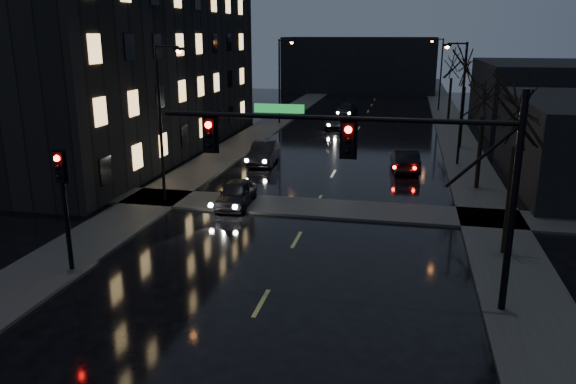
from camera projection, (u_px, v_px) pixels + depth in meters
The scene contains 21 objects.
sidewalk_left at pixel (244, 142), 45.46m from camera, with size 3.00×140.00×0.12m, color #2D2D2B.
sidewalk_right at pixel (462, 150), 42.07m from camera, with size 3.00×140.00×0.12m, color #2D2D2B.
sidewalk_cross at pixel (314, 208), 28.23m from camera, with size 40.00×3.00×0.12m, color #2D2D2B.
apartment_block at pixel (117, 69), 40.73m from camera, with size 12.00×30.00×12.00m, color black.
commercial_right_far at pixel (548, 95), 51.81m from camera, with size 12.00×18.00×6.00m, color black.
far_block at pixel (360, 65), 83.76m from camera, with size 22.00×10.00×8.00m, color black.
signal_mast at pixel (389, 157), 17.21m from camera, with size 11.11×0.41×7.00m.
signal_pole_left at pixel (63, 194), 19.98m from camera, with size 0.35×0.41×4.53m.
tree_near at pixel (521, 98), 20.64m from camera, with size 3.52×3.52×8.08m.
tree_mid_a at pixel (486, 85), 30.16m from camera, with size 3.30×3.30×7.58m.
tree_mid_b at pixel (467, 60), 41.24m from camera, with size 3.74×3.74×8.59m.
tree_far at pixel (453, 60), 54.57m from camera, with size 3.43×3.43×7.88m.
streetlight_l_near at pixel (164, 111), 27.99m from camera, with size 1.53×0.28×8.00m.
streetlight_l_far at pixel (282, 74), 53.41m from camera, with size 1.53×0.28×8.00m.
streetlight_r_mid at pixel (459, 93), 36.26m from camera, with size 1.53×0.28×8.00m.
streetlight_r_far at pixel (439, 68), 62.62m from camera, with size 1.53×0.28×8.00m.
oncoming_car_a at pixel (236, 193), 28.57m from camera, with size 1.57×3.89×1.33m, color black.
oncoming_car_b at pixel (264, 153), 37.90m from camera, with size 1.57×4.49×1.48m, color black.
oncoming_car_c at pixel (338, 122), 51.94m from camera, with size 2.11×4.58×1.27m, color black.
oncoming_car_d at pixel (346, 110), 59.63m from camera, with size 1.86×4.58×1.33m, color black.
lead_car at pixel (405, 160), 35.90m from camera, with size 1.52×4.37×1.44m, color black.
Camera 1 is at (4.32, -8.13, 8.51)m, focal length 35.00 mm.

